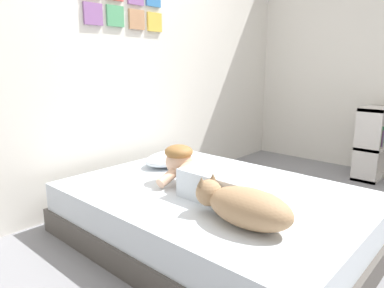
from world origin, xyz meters
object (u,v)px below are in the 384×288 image
at_px(pillow, 172,158).
at_px(cell_phone, 226,190).
at_px(bookshelf, 372,142).
at_px(coffee_cup, 180,167).
at_px(person_lying, 220,178).
at_px(bed, 215,215).
at_px(dog, 244,206).

relative_size(pillow, cell_phone, 3.71).
bearing_deg(bookshelf, coffee_cup, 157.75).
bearing_deg(bookshelf, person_lying, 172.04).
height_order(bed, pillow, pillow).
bearing_deg(dog, coffee_cup, 63.34).
bearing_deg(pillow, coffee_cup, -118.52).
relative_size(dog, coffee_cup, 4.60).
bearing_deg(pillow, bookshelf, -28.32).
distance_m(bed, bookshelf, 2.19).
xyz_separation_m(person_lying, coffee_cup, (0.18, 0.52, -0.07)).
bearing_deg(bookshelf, dog, -178.68).
relative_size(pillow, bookshelf, 0.69).
distance_m(person_lying, dog, 0.45).
bearing_deg(dog, cell_phone, 46.83).
bearing_deg(person_lying, bed, 56.22).
bearing_deg(cell_phone, person_lying, -176.65).
height_order(bed, dog, dog).
bearing_deg(coffee_cup, pillow, 61.48).
xyz_separation_m(bed, pillow, (0.24, 0.65, 0.24)).
bearing_deg(bed, bookshelf, -10.07).
xyz_separation_m(person_lying, dog, (-0.27, -0.36, -0.00)).
bearing_deg(person_lying, cell_phone, 3.35).
bearing_deg(person_lying, dog, -126.15).
bearing_deg(pillow, bed, -110.19).
relative_size(pillow, person_lying, 0.57).
xyz_separation_m(person_lying, cell_phone, (0.08, 0.00, -0.10)).
bearing_deg(dog, pillow, 62.98).
distance_m(pillow, coffee_cup, 0.23).
height_order(person_lying, coffee_cup, person_lying).
xyz_separation_m(coffee_cup, cell_phone, (-0.10, -0.51, -0.03)).
xyz_separation_m(bed, cell_phone, (0.03, -0.07, 0.19)).
xyz_separation_m(coffee_cup, bookshelf, (2.02, -0.83, -0.01)).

